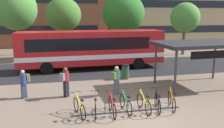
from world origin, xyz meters
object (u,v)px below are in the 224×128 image
Objects in this scene: transit_shelter at (199,45)px; street_tree_0 at (16,9)px; parked_bicycle_yellow_0 at (79,108)px; street_tree_3 at (123,13)px; street_tree_2 at (185,18)px; parked_bicycle_orange_6 at (172,101)px; commuter_olive_pack_2 at (116,78)px; trash_bin at (125,72)px; parked_bicycle_red_1 at (95,107)px; street_tree_1 at (63,15)px; city_bus at (93,48)px; parked_bicycle_green_3 at (126,104)px; parked_bicycle_black_5 at (157,103)px; commuter_olive_pack_1 at (24,82)px; parked_bicycle_red_2 at (112,107)px; parked_bicycle_yellow_4 at (144,104)px; commuter_grey_pack_0 at (65,80)px.

street_tree_0 reaches higher than transit_shelter.
street_tree_3 is at bearing -34.65° from parked_bicycle_yellow_0.
parked_bicycle_orange_6 is at bearing -120.66° from street_tree_2.
commuter_olive_pack_2 is 0.24× the size of street_tree_3.
parked_bicycle_red_1 is at bearing -117.84° from trash_bin.
street_tree_1 is at bearing -12.13° from parked_bicycle_yellow_0.
street_tree_2 is at bearing 23.12° from city_bus.
parked_bicycle_orange_6 is at bearing -76.19° from city_bus.
parked_bicycle_yellow_0 is at bearing 85.95° from parked_bicycle_green_3.
street_tree_0 reaches higher than street_tree_2.
street_tree_0 is (-9.19, 12.73, 4.65)m from trash_bin.
parked_bicycle_black_5 is at bearing 110.59° from parked_bicycle_orange_6.
street_tree_1 is (-4.81, 15.13, 4.13)m from parked_bicycle_orange_6.
commuter_olive_pack_1 reaches higher than parked_bicycle_red_1.
parked_bicycle_red_2 is 0.27× the size of street_tree_1.
parked_bicycle_black_5 is (0.68, -0.03, 0.00)m from parked_bicycle_yellow_4.
street_tree_2 is (9.39, 8.84, 3.68)m from trash_bin.
commuter_olive_pack_2 reaches higher than parked_bicycle_yellow_4.
street_tree_3 is at bearing 160.37° from street_tree_2.
parked_bicycle_black_5 is at bearing -99.26° from commuter_olive_pack_2.
street_tree_3 is at bearing -15.47° from parked_bicycle_red_2.
street_tree_2 is (8.65, 14.59, 3.81)m from parked_bicycle_orange_6.
trash_bin is at bearing -19.97° from parked_bicycle_red_2.
street_tree_1 is at bearing 110.20° from city_bus.
commuter_olive_pack_2 is (0.13, 2.49, 0.57)m from parked_bicycle_green_3.
commuter_olive_pack_1 is 19.89m from street_tree_2.
parked_bicycle_yellow_4 is at bearing -97.00° from trash_bin.
trash_bin is at bearing -9.93° from parked_bicycle_yellow_4.
commuter_olive_pack_1 is 7.03m from trash_bin.
city_bus is 2.05× the size of street_tree_2.
street_tree_2 reaches higher than commuter_olive_pack_2.
street_tree_2 reaches higher than parked_bicycle_black_5.
parked_bicycle_red_1 is 1.03× the size of commuter_olive_pack_2.
parked_bicycle_yellow_0 is at bearing 103.05° from commuter_olive_pack_1.
parked_bicycle_red_2 is 20.41m from street_tree_0.
commuter_grey_pack_0 is 1.06× the size of commuter_olive_pack_1.
parked_bicycle_red_1 is 18.37m from street_tree_3.
street_tree_1 reaches higher than commuter_olive_pack_2.
street_tree_3 is (4.65, 7.46, 2.91)m from city_bus.
street_tree_3 is at bearing -11.35° from parked_bicycle_red_1.
commuter_olive_pack_2 is at bearing -88.14° from city_bus.
parked_bicycle_red_1 is at bearing 103.87° from parked_bicycle_orange_6.
parked_bicycle_red_2 is at bearing -144.09° from commuter_olive_pack_2.
commuter_olive_pack_1 reaches higher than trash_bin.
commuter_olive_pack_1 is (-2.75, 2.98, 0.53)m from parked_bicycle_yellow_0.
parked_bicycle_red_2 is at bearing -111.14° from parked_bicycle_yellow_0.
transit_shelter is at bearing -31.98° from parked_bicycle_orange_6.
parked_bicycle_yellow_4 is 6.10m from transit_shelter.
parked_bicycle_green_3 is at bearing -89.77° from city_bus.
transit_shelter reaches higher than trash_bin.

